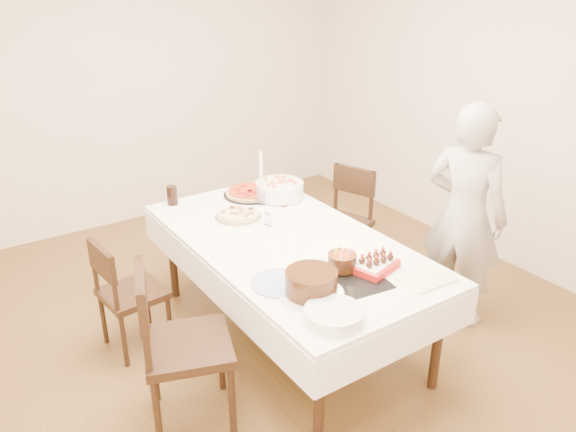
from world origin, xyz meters
TOP-DOWN VIEW (x-y plane):
  - floor at (0.00, 0.00)m, footprint 5.00×5.00m
  - wall_back at (0.00, 2.50)m, footprint 4.50×0.04m
  - wall_right at (2.25, 0.00)m, footprint 0.04×5.00m
  - dining_table at (0.04, -0.08)m, footprint 1.31×2.23m
  - chair_right_savory at (0.90, 0.42)m, footprint 0.59×0.59m
  - chair_left_savory at (-0.87, 0.41)m, footprint 0.46×0.46m
  - chair_left_dessert at (-0.85, -0.42)m, footprint 0.64×0.64m
  - person at (1.20, -0.54)m, footprint 0.55×0.68m
  - pizza_white at (-0.06, 0.41)m, footprint 0.39×0.39m
  - pizza_pepperoni at (0.24, 0.74)m, footprint 0.44×0.44m
  - red_placemat at (0.38, 0.52)m, footprint 0.27×0.27m
  - pasta_bowl at (0.40, 0.57)m, footprint 0.44×0.44m
  - taper_candle at (0.23, 0.56)m, footprint 0.10×0.10m
  - shaker_pair at (0.05, 0.17)m, footprint 0.09×0.09m
  - cola_glass at (-0.34, 0.91)m, footprint 0.09×0.09m
  - layer_cake at (-0.23, -0.70)m, footprint 0.43×0.43m
  - cake_board at (0.07, -0.75)m, footprint 0.34×0.34m
  - birthday_cake at (0.08, -0.59)m, footprint 0.22×0.22m
  - strawberry_box at (0.24, -0.70)m, footprint 0.31×0.25m
  - box_lid at (0.40, -0.95)m, footprint 0.31×0.22m
  - plate_stack at (-0.28, -0.96)m, footprint 0.37×0.37m
  - china_plate at (-0.31, -0.51)m, footprint 0.38×0.38m

SIDE VIEW (x-z plane):
  - floor at x=0.00m, z-range 0.00..0.00m
  - dining_table at x=0.04m, z-range 0.00..0.75m
  - chair_left_savory at x=-0.87m, z-range 0.00..0.81m
  - chair_right_savory at x=0.90m, z-range 0.00..0.90m
  - chair_left_dessert at x=-0.85m, z-range 0.00..0.99m
  - red_placemat at x=0.38m, z-range 0.75..0.75m
  - cake_board at x=0.07m, z-range 0.74..0.76m
  - box_lid at x=0.40m, z-range 0.74..0.76m
  - china_plate at x=-0.31m, z-range 0.75..0.76m
  - pizza_white at x=-0.06m, z-range 0.75..0.79m
  - pizza_pepperoni at x=0.24m, z-range 0.75..0.79m
  - plate_stack at x=-0.28m, z-range 0.75..0.81m
  - strawberry_box at x=0.24m, z-range 0.75..0.82m
  - shaker_pair at x=0.05m, z-range 0.75..0.84m
  - person at x=1.20m, z-range 0.00..1.61m
  - pasta_bowl at x=0.40m, z-range 0.76..0.88m
  - layer_cake at x=-0.23m, z-range 0.75..0.89m
  - cola_glass at x=-0.34m, z-range 0.75..0.89m
  - birthday_cake at x=0.08m, z-range 0.76..0.92m
  - taper_candle at x=0.23m, z-range 0.75..1.16m
  - wall_back at x=0.00m, z-range 0.00..2.70m
  - wall_right at x=2.25m, z-range 0.00..2.70m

